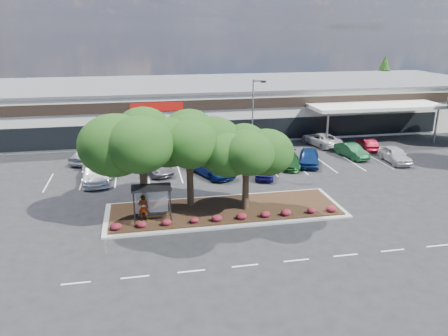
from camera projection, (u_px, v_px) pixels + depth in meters
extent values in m
plane|color=black|center=(265.00, 232.00, 29.97)|extent=(160.00, 160.00, 0.00)
cube|color=silver|center=(197.00, 106.00, 60.79)|extent=(80.00, 20.00, 6.00)
cube|color=#58585B|center=(197.00, 83.00, 59.83)|extent=(80.40, 20.40, 0.30)
cube|color=black|center=(209.00, 105.00, 50.85)|extent=(80.00, 0.25, 1.20)
cube|color=black|center=(209.00, 132.00, 51.84)|extent=(60.00, 0.18, 2.60)
cube|color=#B5110C|center=(157.00, 107.00, 49.68)|extent=(6.00, 0.12, 1.00)
cube|color=silver|center=(376.00, 106.00, 52.36)|extent=(16.00, 5.00, 0.40)
cylinder|color=gray|center=(327.00, 131.00, 49.92)|extent=(0.24, 0.24, 4.20)
cylinder|color=gray|center=(436.00, 126.00, 52.49)|extent=(0.24, 0.24, 4.20)
cube|color=#A3A29E|center=(225.00, 211.00, 33.32)|extent=(18.00, 6.00, 0.15)
cube|color=#3E2918|center=(225.00, 209.00, 33.28)|extent=(17.20, 5.20, 0.12)
cube|color=silver|center=(76.00, 283.00, 24.03)|extent=(1.60, 0.12, 0.01)
cube|color=silver|center=(135.00, 277.00, 24.62)|extent=(1.60, 0.12, 0.01)
cube|color=silver|center=(191.00, 271.00, 25.21)|extent=(1.60, 0.12, 0.01)
cube|color=silver|center=(245.00, 266.00, 25.80)|extent=(1.60, 0.12, 0.01)
cube|color=silver|center=(296.00, 260.00, 26.39)|extent=(1.60, 0.12, 0.01)
cube|color=silver|center=(346.00, 255.00, 26.97)|extent=(1.60, 0.12, 0.01)
cube|color=silver|center=(393.00, 250.00, 27.56)|extent=(1.60, 0.12, 0.01)
cube|color=silver|center=(438.00, 246.00, 28.15)|extent=(1.60, 0.12, 0.01)
cube|color=silver|center=(48.00, 183.00, 39.54)|extent=(0.12, 5.00, 0.01)
cube|color=silver|center=(83.00, 181.00, 40.09)|extent=(0.12, 5.00, 0.01)
cube|color=silver|center=(116.00, 178.00, 40.64)|extent=(0.12, 5.00, 0.01)
cube|color=silver|center=(149.00, 176.00, 41.20)|extent=(0.12, 5.00, 0.01)
cube|color=silver|center=(180.00, 174.00, 41.75)|extent=(0.12, 5.00, 0.01)
cube|color=silver|center=(211.00, 173.00, 42.30)|extent=(0.12, 5.00, 0.01)
cube|color=silver|center=(241.00, 171.00, 42.85)|extent=(0.12, 5.00, 0.01)
cube|color=silver|center=(271.00, 169.00, 43.40)|extent=(0.12, 5.00, 0.01)
cube|color=silver|center=(299.00, 167.00, 43.95)|extent=(0.12, 5.00, 0.01)
cube|color=silver|center=(327.00, 165.00, 44.50)|extent=(0.12, 5.00, 0.01)
cube|color=silver|center=(354.00, 164.00, 45.06)|extent=(0.12, 5.00, 0.01)
cube|color=silver|center=(381.00, 162.00, 45.61)|extent=(0.12, 5.00, 0.01)
cylinder|color=black|center=(134.00, 203.00, 31.12)|extent=(0.08, 0.08, 2.50)
cylinder|color=black|center=(169.00, 200.00, 31.58)|extent=(0.08, 0.08, 2.50)
cylinder|color=black|center=(134.00, 210.00, 29.91)|extent=(0.08, 0.08, 2.50)
cylinder|color=black|center=(171.00, 207.00, 30.37)|extent=(0.08, 0.08, 2.50)
cube|color=black|center=(151.00, 188.00, 30.35)|extent=(2.75, 1.55, 0.10)
cube|color=silver|center=(152.00, 200.00, 31.31)|extent=(2.30, 0.03, 2.00)
cube|color=black|center=(153.00, 214.00, 31.22)|extent=(2.00, 0.35, 0.06)
cone|color=#13390C|center=(383.00, 81.00, 75.91)|extent=(3.96, 3.96, 9.00)
imported|color=#594C47|center=(143.00, 208.00, 30.94)|extent=(0.74, 0.53, 1.93)
cube|color=#A3A29E|center=(251.00, 171.00, 42.26)|extent=(0.50, 0.50, 0.40)
cylinder|color=gray|center=(252.00, 125.00, 40.88)|extent=(0.14, 0.14, 8.52)
cube|color=gray|center=(258.00, 81.00, 39.65)|extent=(0.92, 0.32, 0.14)
cube|color=black|center=(264.00, 82.00, 39.71)|extent=(0.48, 0.35, 0.18)
cube|color=tan|center=(106.00, 248.00, 26.96)|extent=(0.03, 0.03, 0.90)
cube|color=#E93D75|center=(106.00, 242.00, 26.86)|extent=(0.02, 0.14, 0.18)
imported|color=slate|center=(110.00, 165.00, 42.10)|extent=(3.60, 5.70, 1.54)
imported|color=white|center=(95.00, 172.00, 39.76)|extent=(2.80, 5.94, 1.67)
imported|color=slate|center=(155.00, 166.00, 41.92)|extent=(4.12, 5.48, 1.38)
imported|color=navy|center=(213.00, 167.00, 41.41)|extent=(4.68, 6.32, 1.59)
imported|color=navy|center=(266.00, 170.00, 40.86)|extent=(3.13, 4.51, 1.43)
imported|color=#164719|center=(290.00, 161.00, 43.81)|extent=(3.02, 4.88, 1.32)
imported|color=navy|center=(309.00, 157.00, 44.42)|extent=(3.60, 5.20, 1.64)
imported|color=#134121|center=(352.00, 151.00, 47.02)|extent=(2.30, 4.69, 1.48)
imported|color=#BDBDBD|center=(395.00, 155.00, 45.30)|extent=(2.26, 4.85, 1.61)
imported|color=#999EA4|center=(86.00, 155.00, 45.25)|extent=(3.60, 4.94, 1.56)
imported|color=#164823|center=(112.00, 148.00, 48.01)|extent=(1.88, 4.59, 1.48)
imported|color=maroon|center=(182.00, 152.00, 46.41)|extent=(2.25, 5.14, 1.64)
imported|color=navy|center=(188.00, 148.00, 47.85)|extent=(1.76, 4.73, 1.54)
imported|color=#185422|center=(238.00, 142.00, 50.94)|extent=(1.83, 4.14, 1.38)
imported|color=maroon|center=(275.00, 143.00, 50.30)|extent=(1.93, 4.23, 1.40)
imported|color=#BEBEBE|center=(321.00, 139.00, 51.73)|extent=(3.74, 5.99, 1.54)
imported|color=maroon|center=(367.00, 144.00, 49.89)|extent=(2.01, 4.22, 1.33)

